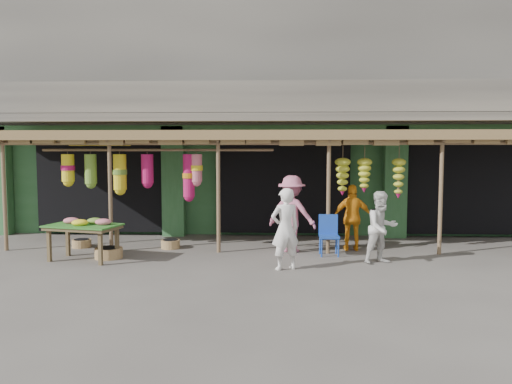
{
  "coord_description": "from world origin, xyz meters",
  "views": [
    {
      "loc": [
        -0.15,
        -11.47,
        2.3
      ],
      "look_at": [
        -0.69,
        1.0,
        1.3
      ],
      "focal_mm": 35.0,
      "sensor_mm": 36.0,
      "label": 1
    }
  ],
  "objects_px": {
    "person_front": "(285,229)",
    "flower_table": "(84,227)",
    "person_shopper": "(292,214)",
    "person_vendor": "(353,218)",
    "person_right": "(382,227)",
    "blue_chair": "(329,233)"
  },
  "relations": [
    {
      "from": "person_front",
      "to": "flower_table",
      "type": "bearing_deg",
      "value": -32.11
    },
    {
      "from": "blue_chair",
      "to": "person_vendor",
      "type": "distance_m",
      "value": 0.84
    },
    {
      "from": "flower_table",
      "to": "person_front",
      "type": "bearing_deg",
      "value": 4.81
    },
    {
      "from": "flower_table",
      "to": "person_vendor",
      "type": "relative_size",
      "value": 1.07
    },
    {
      "from": "flower_table",
      "to": "person_shopper",
      "type": "xyz_separation_m",
      "value": [
        4.43,
        1.11,
        0.16
      ]
    },
    {
      "from": "flower_table",
      "to": "person_shopper",
      "type": "distance_m",
      "value": 4.57
    },
    {
      "from": "person_right",
      "to": "flower_table",
      "type": "bearing_deg",
      "value": 156.06
    },
    {
      "from": "person_front",
      "to": "person_right",
      "type": "xyz_separation_m",
      "value": [
        2.0,
        0.63,
        -0.05
      ]
    },
    {
      "from": "flower_table",
      "to": "person_vendor",
      "type": "distance_m",
      "value": 6.0
    },
    {
      "from": "flower_table",
      "to": "person_shopper",
      "type": "height_order",
      "value": "person_shopper"
    },
    {
      "from": "flower_table",
      "to": "person_right",
      "type": "bearing_deg",
      "value": 13.33
    },
    {
      "from": "person_right",
      "to": "blue_chair",
      "type": "bearing_deg",
      "value": 116.95
    },
    {
      "from": "person_right",
      "to": "person_vendor",
      "type": "relative_size",
      "value": 0.97
    },
    {
      "from": "person_vendor",
      "to": "person_shopper",
      "type": "height_order",
      "value": "person_shopper"
    },
    {
      "from": "flower_table",
      "to": "person_right",
      "type": "height_order",
      "value": "person_right"
    },
    {
      "from": "blue_chair",
      "to": "person_shopper",
      "type": "xyz_separation_m",
      "value": [
        -0.82,
        0.32,
        0.38
      ]
    },
    {
      "from": "person_front",
      "to": "person_shopper",
      "type": "height_order",
      "value": "person_shopper"
    },
    {
      "from": "flower_table",
      "to": "person_shopper",
      "type": "bearing_deg",
      "value": 27.67
    },
    {
      "from": "person_front",
      "to": "person_right",
      "type": "distance_m",
      "value": 2.1
    },
    {
      "from": "blue_chair",
      "to": "person_vendor",
      "type": "bearing_deg",
      "value": 39.92
    },
    {
      "from": "blue_chair",
      "to": "person_right",
      "type": "relative_size",
      "value": 0.6
    },
    {
      "from": "person_right",
      "to": "person_vendor",
      "type": "distance_m",
      "value": 1.4
    }
  ]
}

